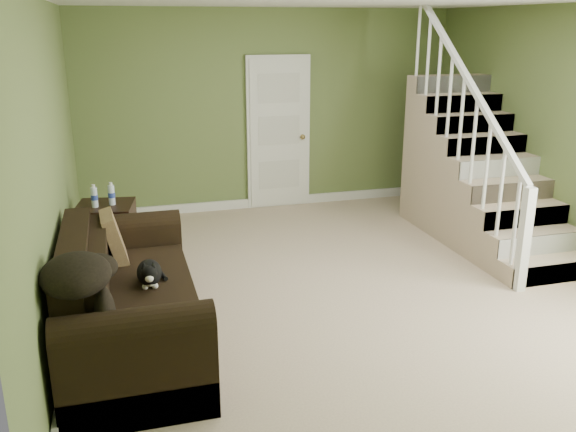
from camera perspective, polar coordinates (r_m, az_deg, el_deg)
floor at (r=5.97m, az=4.96°, el=-6.19°), size 5.00×5.50×0.01m
wall_back at (r=8.17m, az=-1.67°, el=9.81°), size 5.00×0.04×2.60m
wall_front at (r=3.26m, az=22.80°, el=-3.50°), size 5.00×0.04×2.60m
wall_left at (r=5.24m, az=-21.23°, el=4.29°), size 0.04×5.50×2.60m
wall_right at (r=6.87m, az=25.32°, el=6.69°), size 0.04×5.50×2.60m
baseboard_back at (r=8.40m, az=-1.54°, el=1.36°), size 5.00×0.04×0.12m
baseboard_left at (r=5.63m, az=-19.54°, el=-8.05°), size 0.04×5.50×0.12m
baseboard_right at (r=7.15m, az=23.86°, el=-3.09°), size 0.04×5.50×0.12m
door at (r=8.20m, az=-0.88°, el=7.76°), size 0.86×0.12×2.02m
staircase at (r=7.46m, az=16.94°, el=3.15°), size 1.00×2.51×2.82m
sofa at (r=4.88m, az=-14.97°, el=-8.00°), size 0.97×2.25×0.89m
side_table at (r=6.50m, az=-16.55°, el=-1.72°), size 0.63×0.63×0.89m
cat at (r=4.79m, az=-12.82°, el=-5.24°), size 0.24×0.50×0.24m
banana at (r=4.29m, az=-12.72°, el=-9.00°), size 0.17×0.17×0.05m
throw_pillow at (r=5.35m, az=-15.97°, el=-1.90°), size 0.22×0.43×0.43m
throw_blanket at (r=3.98m, az=-19.25°, el=-5.19°), size 0.53×0.64×0.23m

